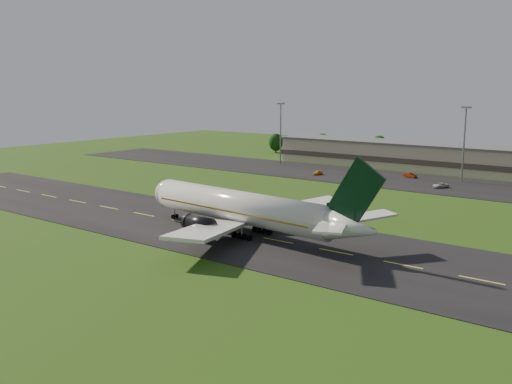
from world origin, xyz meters
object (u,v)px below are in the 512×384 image
Objects in this scene: airliner at (243,208)px; service_vehicle_b at (410,175)px; terminal at (485,162)px; light_mast_west at (281,126)px; service_vehicle_c at (440,185)px; light_mast_centre at (465,135)px; service_vehicle_a at (318,173)px.

airliner reaches higher than service_vehicle_b.
service_vehicle_b is at bearing -130.72° from terminal.
service_vehicle_c is (58.77, -13.02, -12.04)m from light_mast_west.
light_mast_west is (-61.40, -16.18, 8.75)m from terminal.
terminal is 23.77m from service_vehicle_b.
light_mast_west is 61.39m from service_vehicle_c.
airliner is 81.42m from light_mast_centre.
service_vehicle_b is (46.04, -1.67, -11.99)m from light_mast_west.
light_mast_centre is at bearing 28.38° from service_vehicle_a.
light_mast_west is 47.60m from service_vehicle_b.
light_mast_centre reaches higher than airliner.
light_mast_west is at bearing -165.24° from terminal.
terminal is at bearing 86.59° from airliner.
service_vehicle_c is at bearing -95.15° from terminal.
service_vehicle_a is (-25.20, 66.87, -3.96)m from airliner.
service_vehicle_a is at bearing 115.39° from airliner.
light_mast_west reaches higher than airliner.
light_mast_west is 60.00m from light_mast_centre.
light_mast_centre is 5.16× the size of service_vehicle_b.
service_vehicle_c is (11.15, 67.05, -3.96)m from airliner.
airliner reaches higher than terminal.
service_vehicle_b reaches higher than service_vehicle_a.
service_vehicle_c is at bearing 85.30° from airliner.
service_vehicle_c is (-1.23, -13.02, -12.04)m from light_mast_centre.
airliner is 71.57m from service_vehicle_a.
service_vehicle_b is at bearing -2.07° from light_mast_west.
service_vehicle_a is at bearing 130.20° from service_vehicle_b.
airliner is 78.52m from service_vehicle_b.
service_vehicle_c is (-2.63, -29.20, -3.29)m from terminal.
light_mast_centre is at bearing -94.95° from terminal.
service_vehicle_b is 17.06m from service_vehicle_c.
airliner is 0.35× the size of terminal.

